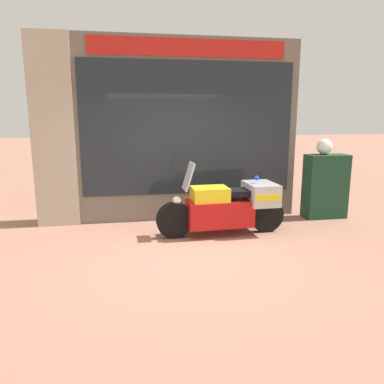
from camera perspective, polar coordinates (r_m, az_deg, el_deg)
ground_plane at (r=5.93m, az=-0.80°, el=-9.00°), size 60.00×60.00×0.00m
shop_building at (r=7.49m, az=-6.06°, el=9.26°), size 5.15×0.55×3.54m
window_display at (r=7.77m, az=-0.97°, el=-0.24°), size 3.93×0.30×2.04m
paramedic_motorcycle at (r=6.62m, az=5.71°, el=-2.03°), size 2.31×0.74×1.31m
utility_cabinet at (r=8.13m, az=19.65°, el=0.82°), size 0.84×0.41×1.30m
white_helmet at (r=8.04m, az=19.52°, el=6.55°), size 0.32×0.32×0.32m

